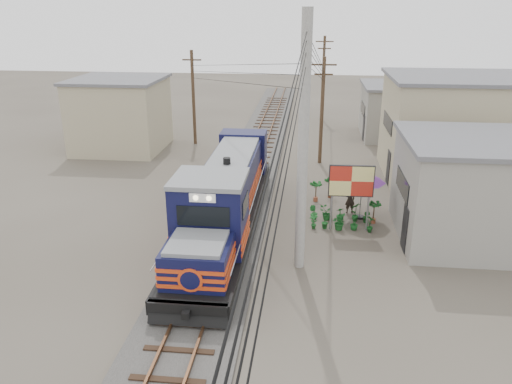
# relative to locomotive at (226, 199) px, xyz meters

# --- Properties ---
(ground) EXTENTS (120.00, 120.00, 0.00)m
(ground) POSITION_rel_locomotive_xyz_m (0.00, -2.37, -1.68)
(ground) COLOR #473F35
(ground) RESTS_ON ground
(ballast) EXTENTS (3.60, 70.00, 0.16)m
(ballast) POSITION_rel_locomotive_xyz_m (0.00, 7.63, -1.60)
(ballast) COLOR #595651
(ballast) RESTS_ON ground
(track) EXTENTS (1.15, 70.00, 0.12)m
(track) POSITION_rel_locomotive_xyz_m (0.00, 7.63, -1.42)
(track) COLOR #51331E
(track) RESTS_ON ground
(locomotive) EXTENTS (2.83, 15.38, 3.81)m
(locomotive) POSITION_rel_locomotive_xyz_m (0.00, 0.00, 0.00)
(locomotive) COLOR black
(locomotive) RESTS_ON ground
(utility_pole_main) EXTENTS (0.40, 0.40, 10.00)m
(utility_pole_main) POSITION_rel_locomotive_xyz_m (3.50, -2.87, 3.32)
(utility_pole_main) COLOR #9E9B93
(utility_pole_main) RESTS_ON ground
(wooden_pole_mid) EXTENTS (1.60, 0.24, 7.00)m
(wooden_pole_mid) POSITION_rel_locomotive_xyz_m (4.50, 11.63, 2.00)
(wooden_pole_mid) COLOR #4C3826
(wooden_pole_mid) RESTS_ON ground
(wooden_pole_far) EXTENTS (1.60, 0.24, 7.50)m
(wooden_pole_far) POSITION_rel_locomotive_xyz_m (4.80, 25.63, 2.26)
(wooden_pole_far) COLOR #4C3826
(wooden_pole_far) RESTS_ON ground
(wooden_pole_left) EXTENTS (1.60, 0.24, 7.00)m
(wooden_pole_left) POSITION_rel_locomotive_xyz_m (-5.00, 15.63, 2.00)
(wooden_pole_left) COLOR #4C3826
(wooden_pole_left) RESTS_ON ground
(power_lines) EXTENTS (9.65, 19.00, 3.30)m
(power_lines) POSITION_rel_locomotive_xyz_m (-0.14, 6.13, 5.89)
(power_lines) COLOR black
(power_lines) RESTS_ON ground
(shophouse_front) EXTENTS (7.35, 6.30, 4.70)m
(shophouse_front) POSITION_rel_locomotive_xyz_m (11.50, 0.63, 0.68)
(shophouse_front) COLOR gray
(shophouse_front) RESTS_ON ground
(shophouse_mid) EXTENTS (8.40, 7.35, 6.20)m
(shophouse_mid) POSITION_rel_locomotive_xyz_m (12.50, 9.63, 1.43)
(shophouse_mid) COLOR tan
(shophouse_mid) RESTS_ON ground
(shophouse_back) EXTENTS (6.30, 6.30, 4.20)m
(shophouse_back) POSITION_rel_locomotive_xyz_m (11.00, 19.63, 0.43)
(shophouse_back) COLOR gray
(shophouse_back) RESTS_ON ground
(shophouse_left) EXTENTS (6.30, 6.30, 5.20)m
(shophouse_left) POSITION_rel_locomotive_xyz_m (-10.00, 13.63, 0.93)
(shophouse_left) COLOR tan
(shophouse_left) RESTS_ON ground
(billboard) EXTENTS (2.08, 0.18, 3.22)m
(billboard) POSITION_rel_locomotive_xyz_m (5.73, 0.91, 0.69)
(billboard) COLOR #99999E
(billboard) RESTS_ON ground
(market_umbrella) EXTENTS (2.54, 2.54, 2.51)m
(market_umbrella) POSITION_rel_locomotive_xyz_m (6.39, 2.39, 0.53)
(market_umbrella) COLOR black
(market_umbrella) RESTS_ON ground
(vendor) EXTENTS (0.62, 0.50, 1.47)m
(vendor) POSITION_rel_locomotive_xyz_m (5.92, 3.01, -0.94)
(vendor) COLOR black
(vendor) RESTS_ON ground
(plant_nursery) EXTENTS (3.17, 1.85, 1.02)m
(plant_nursery) POSITION_rel_locomotive_xyz_m (5.35, 1.42, -1.29)
(plant_nursery) COLOR #18541E
(plant_nursery) RESTS_ON ground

